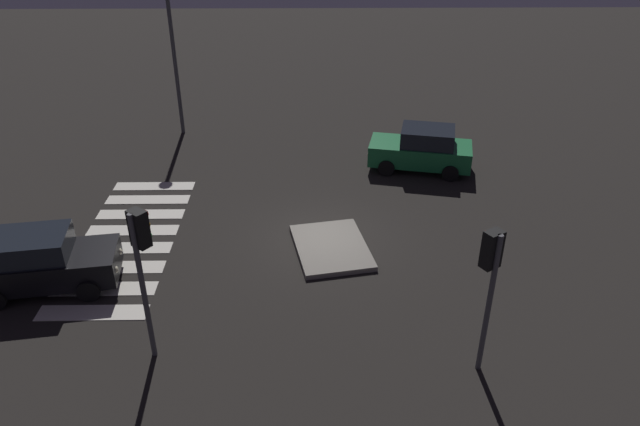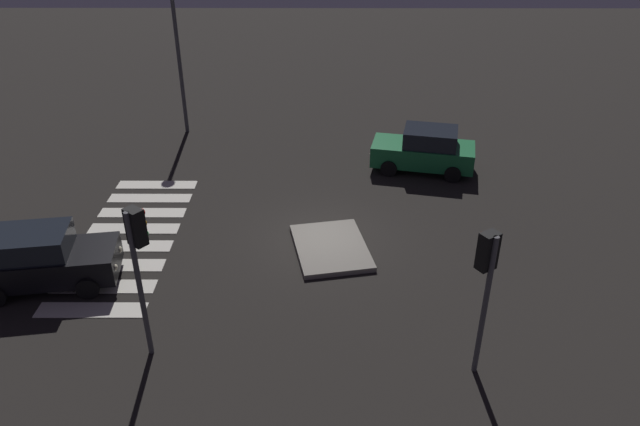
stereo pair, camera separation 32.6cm
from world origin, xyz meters
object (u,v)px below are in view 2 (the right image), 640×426
Objects in this scene: car_black at (43,259)px; traffic_light_east at (138,247)px; traffic_island at (331,247)px; traffic_light_north at (486,269)px; car_green at (424,150)px; street_lamp at (176,32)px.

traffic_light_east reaches higher than car_black.
car_black is at bearing 91.75° from traffic_light_east.
traffic_island is at bearing 3.88° from car_black.
car_black is at bearing 41.93° from traffic_light_north.
traffic_light_north is (3.55, 12.36, 2.15)m from car_black.
traffic_light_east is (11.18, -8.78, 2.35)m from car_green.
traffic_island is 7.20m from traffic_light_north.
car_green is at bearing 147.39° from traffic_island.
car_green is 1.05× the size of traffic_light_east.
street_lamp reaches higher than traffic_light_north.
traffic_island is 0.79× the size of car_black.
traffic_island is 0.82× the size of traffic_light_east.
traffic_island is 7.50m from car_green.
traffic_light_east reaches higher than traffic_light_north.
street_lamp reaches higher than car_black.
car_black is at bearing 44.73° from car_green.
traffic_island is 0.87× the size of traffic_light_north.
car_green is (-6.28, 4.02, 0.83)m from traffic_island.
traffic_island is 9.06m from car_black.
traffic_island is at bearing -6.38° from traffic_light_east.
traffic_light_east is 8.34m from traffic_light_north.
traffic_island is 0.50× the size of street_lamp.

